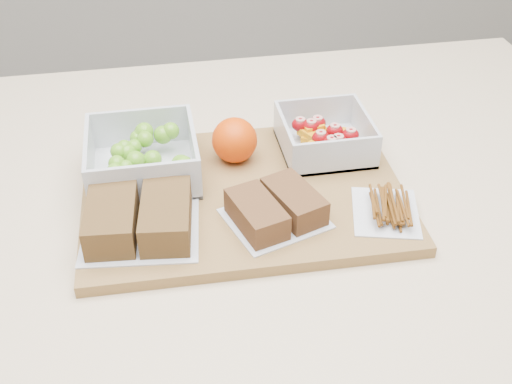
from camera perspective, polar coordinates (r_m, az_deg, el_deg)
The scene contains 7 objects.
cutting_board at distance 0.85m, azimuth -1.13°, elevation -0.21°, with size 0.42×0.30×0.02m, color olive.
grape_container at distance 0.88m, azimuth -9.85°, elevation 3.07°, with size 0.14×0.14×0.06m.
fruit_container at distance 0.92m, azimuth 6.10°, elevation 4.84°, with size 0.12×0.12×0.05m.
orange at distance 0.89m, azimuth -1.92°, elevation 4.63°, with size 0.06×0.06×0.06m, color #E94405.
sandwich_bag_left at distance 0.78m, azimuth -10.34°, elevation -2.28°, with size 0.15×0.14×0.04m.
sandwich_bag_center at distance 0.79m, azimuth 1.74°, elevation -1.46°, with size 0.14×0.13×0.04m.
pretzel_bag at distance 0.82m, azimuth 11.51°, elevation -1.25°, with size 0.10×0.12×0.02m.
Camera 1 is at (-0.10, -0.65, 1.43)m, focal length 45.00 mm.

